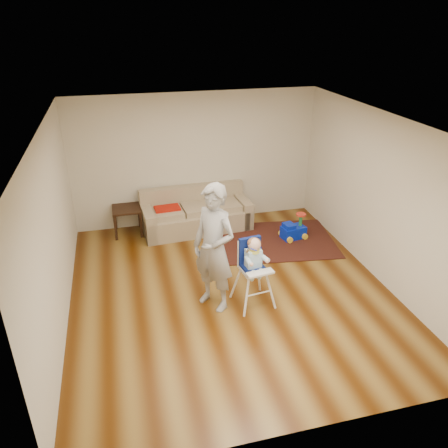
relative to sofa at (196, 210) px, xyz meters
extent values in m
plane|color=#492307|center=(0.10, -2.30, -0.42)|extent=(5.50, 5.50, 0.00)
cube|color=beige|center=(0.10, 0.45, 0.93)|extent=(5.00, 0.04, 2.70)
cube|color=beige|center=(-2.40, -2.30, 0.93)|extent=(0.04, 5.50, 2.70)
cube|color=beige|center=(2.60, -2.30, 0.93)|extent=(0.04, 5.50, 2.70)
cube|color=white|center=(0.10, -2.30, 2.28)|extent=(5.00, 5.50, 0.04)
cube|color=#AF170A|center=(-0.59, -0.05, 0.13)|extent=(0.52, 0.35, 0.04)
cube|color=black|center=(1.42, -0.90, -0.41)|extent=(2.41, 1.93, 0.02)
sphere|color=#0724D4|center=(0.92, -1.26, -0.33)|extent=(0.14, 0.14, 0.14)
cylinder|color=#0724D4|center=(0.29, -2.82, 0.58)|extent=(0.03, 0.12, 0.01)
imported|color=gray|center=(-0.23, -2.61, 0.56)|extent=(0.81, 0.85, 1.96)
camera|label=1|loc=(-1.44, -7.99, 3.64)|focal=35.00mm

